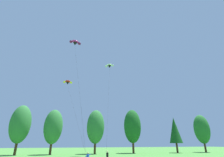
{
  "coord_description": "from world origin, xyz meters",
  "views": [
    {
      "loc": [
        -5.59,
        -3.86,
        2.78
      ],
      "look_at": [
        1.61,
        20.11,
        12.59
      ],
      "focal_mm": 26.52,
      "sensor_mm": 36.0,
      "label": 1
    }
  ],
  "objects_px": {
    "kite_flyer_mid": "(107,156)",
    "parafoil_kite_high_magenta": "(75,43)",
    "parafoil_kite_mid_white": "(109,66)",
    "parafoil_kite_far_red_yellow": "(68,82)"
  },
  "relations": [
    {
      "from": "kite_flyer_mid",
      "to": "parafoil_kite_high_magenta",
      "type": "xyz_separation_m",
      "value": [
        -6.07,
        5.84,
        22.58
      ]
    },
    {
      "from": "kite_flyer_mid",
      "to": "parafoil_kite_mid_white",
      "type": "distance_m",
      "value": 28.28
    },
    {
      "from": "kite_flyer_mid",
      "to": "parafoil_kite_high_magenta",
      "type": "height_order",
      "value": "parafoil_kite_high_magenta"
    },
    {
      "from": "parafoil_kite_high_magenta",
      "to": "parafoil_kite_far_red_yellow",
      "type": "height_order",
      "value": "parafoil_kite_high_magenta"
    },
    {
      "from": "kite_flyer_mid",
      "to": "parafoil_kite_high_magenta",
      "type": "bearing_deg",
      "value": 136.11
    },
    {
      "from": "parafoil_kite_mid_white",
      "to": "parafoil_kite_far_red_yellow",
      "type": "bearing_deg",
      "value": -168.97
    },
    {
      "from": "kite_flyer_mid",
      "to": "parafoil_kite_mid_white",
      "type": "xyz_separation_m",
      "value": [
        4.68,
        15.76,
        23.01
      ]
    },
    {
      "from": "kite_flyer_mid",
      "to": "parafoil_kite_mid_white",
      "type": "height_order",
      "value": "parafoil_kite_mid_white"
    },
    {
      "from": "kite_flyer_mid",
      "to": "parafoil_kite_far_red_yellow",
      "type": "height_order",
      "value": "parafoil_kite_far_red_yellow"
    },
    {
      "from": "parafoil_kite_mid_white",
      "to": "parafoil_kite_high_magenta",
      "type": "bearing_deg",
      "value": -137.32
    }
  ]
}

